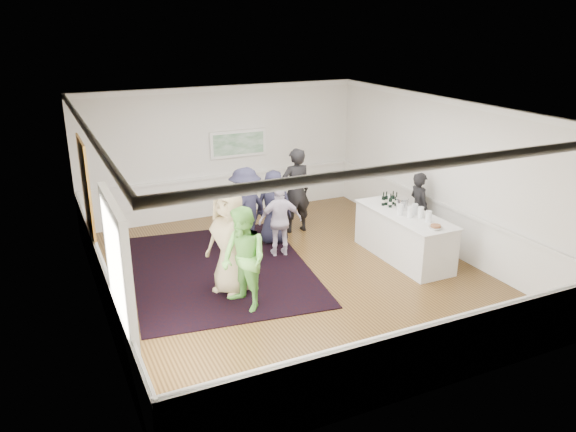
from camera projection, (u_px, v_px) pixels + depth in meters
name	position (u px, v px, depth m)	size (l,w,h in m)	color
floor	(292.00, 275.00, 10.85)	(8.00, 8.00, 0.00)	brown
ceiling	(293.00, 109.00, 9.78)	(7.00, 8.00, 0.02)	white
wall_left	(94.00, 224.00, 8.92)	(0.02, 8.00, 3.20)	white
wall_right	(444.00, 175.00, 11.71)	(0.02, 8.00, 3.20)	white
wall_back	(222.00, 152.00, 13.73)	(7.00, 0.02, 3.20)	white
wall_front	(433.00, 285.00, 6.90)	(7.00, 0.02, 3.20)	white
wainscoting	(293.00, 251.00, 10.68)	(7.00, 8.00, 1.00)	white
mirror	(86.00, 190.00, 9.98)	(0.05, 1.25, 1.85)	gold
doorway	(119.00, 282.00, 7.38)	(0.10, 1.78, 2.56)	white
landscape_painting	(238.00, 144.00, 13.78)	(1.44, 0.06, 0.66)	white
area_rug	(221.00, 269.00, 11.10)	(3.36, 4.41, 0.02)	black
serving_table	(404.00, 236.00, 11.47)	(0.92, 2.41, 0.98)	white
bartender	(419.00, 208.00, 12.16)	(0.58, 0.38, 1.60)	black
guest_tan	(230.00, 241.00, 9.88)	(0.96, 0.62, 1.97)	tan
guest_green	(244.00, 260.00, 9.34)	(0.87, 0.68, 1.80)	#6EC14D
guest_lilac	(280.00, 221.00, 11.52)	(0.90, 0.37, 1.53)	white
guest_dark_a	(246.00, 210.00, 11.75)	(1.17, 0.67, 1.81)	#202036
guest_dark_b	(296.00, 191.00, 12.77)	(0.72, 0.47, 1.97)	black
guest_navy	(274.00, 207.00, 12.18)	(0.80, 0.52, 1.63)	#202036
wine_bottles	(390.00, 199.00, 11.73)	(0.31, 0.25, 0.31)	black
juice_pitchers	(415.00, 212.00, 11.04)	(0.40, 0.69, 0.24)	#7AA63B
ice_bucket	(402.00, 204.00, 11.50)	(0.26, 0.26, 0.24)	silver
nut_bowl	(436.00, 227.00, 10.47)	(0.25, 0.25, 0.07)	white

